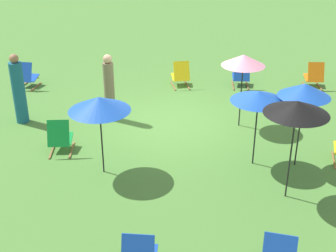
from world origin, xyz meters
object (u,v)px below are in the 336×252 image
deckchair_5 (314,76)px  deckchair_9 (241,76)px  deckchair_8 (60,138)px  deckchair_2 (181,75)px  umbrella_2 (99,104)px  umbrella_4 (305,90)px  umbrella_1 (297,108)px  umbrella_3 (259,96)px  umbrella_0 (243,60)px  deckchair_6 (27,76)px  person_1 (109,88)px  person_0 (19,91)px

deckchair_5 → deckchair_9: bearing=0.6°
deckchair_8 → deckchair_2: bearing=-126.6°
deckchair_8 → umbrella_2: 1.80m
deckchair_2 → umbrella_4: umbrella_4 is taller
deckchair_5 → umbrella_1: bearing=72.0°
umbrella_3 → umbrella_4: 0.92m
umbrella_0 → umbrella_2: (3.06, 2.39, -0.17)m
deckchair_6 → deckchair_8: size_ratio=1.00×
deckchair_6 → deckchair_9: (-6.51, -0.34, 0.00)m
umbrella_2 → person_1: person_1 is taller
umbrella_0 → umbrella_1: size_ratio=0.94×
umbrella_0 → umbrella_3: (-0.12, 1.91, -0.15)m
deckchair_2 → person_1: 3.05m
deckchair_8 → umbrella_1: (-4.76, 1.55, 1.50)m
deckchair_6 → umbrella_4: 8.53m
deckchair_8 → deckchair_9: (-4.47, -4.34, 0.00)m
deckchair_5 → deckchair_8: 7.98m
umbrella_0 → umbrella_1: 3.20m
deckchair_5 → umbrella_4: umbrella_4 is taller
deckchair_2 → umbrella_3: umbrella_3 is taller
umbrella_0 → deckchair_8: bearing=20.9°
deckchair_8 → umbrella_2: size_ratio=0.49×
deckchair_2 → umbrella_1: umbrella_1 is taller
umbrella_1 → umbrella_2: umbrella_1 is taller
umbrella_4 → person_1: 4.95m
umbrella_4 → umbrella_1: bearing=70.8°
deckchair_9 → umbrella_0: bearing=84.1°
deckchair_6 → umbrella_0: (-6.20, 2.41, 1.36)m
umbrella_3 → deckchair_9: bearing=-92.3°
umbrella_3 → deckchair_8: bearing=-4.2°
deckchair_5 → umbrella_3: size_ratio=0.49×
umbrella_1 → deckchair_6: bearing=-39.2°
deckchair_8 → person_1: size_ratio=0.48×
deckchair_9 → umbrella_1: 6.09m
deckchair_2 → person_0: person_0 is taller
deckchair_8 → deckchair_9: 6.23m
deckchair_2 → deckchair_9: size_ratio=1.01×
deckchair_6 → umbrella_1: bearing=148.6°
umbrella_2 → umbrella_0: bearing=-142.1°
deckchair_9 → person_0: person_0 is taller
deckchair_2 → umbrella_0: size_ratio=0.45×
person_1 → umbrella_1: bearing=6.8°
deckchair_6 → umbrella_1: 8.91m
umbrella_4 → deckchair_2: bearing=-61.0°
deckchair_5 → umbrella_2: umbrella_2 is taller
deckchair_8 → deckchair_9: same height
deckchair_8 → person_0: (1.40, -1.58, 0.49)m
umbrella_4 → umbrella_2: bearing=6.4°
umbrella_0 → person_1: bearing=-4.8°
person_0 → person_1: person_0 is taller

